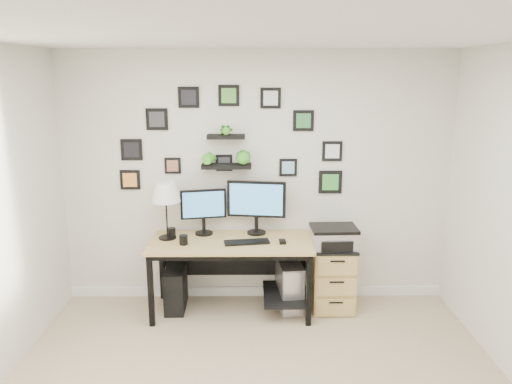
{
  "coord_description": "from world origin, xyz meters",
  "views": [
    {
      "loc": [
        -0.03,
        -3.03,
        2.39
      ],
      "look_at": [
        -0.0,
        1.83,
        1.2
      ],
      "focal_mm": 35.0,
      "sensor_mm": 36.0,
      "label": 1
    }
  ],
  "objects_px": {
    "monitor_left": "(203,208)",
    "table_lamp": "(166,193)",
    "pc_tower_black": "(176,288)",
    "printer": "(334,237)",
    "mug": "(184,240)",
    "monitor_right": "(256,203)",
    "pc_tower_grey": "(289,285)",
    "desk": "(235,252)",
    "file_cabinet": "(332,276)"
  },
  "relations": [
    {
      "from": "monitor_left",
      "to": "table_lamp",
      "type": "xyz_separation_m",
      "value": [
        -0.35,
        -0.13,
        0.19
      ]
    },
    {
      "from": "pc_tower_black",
      "to": "printer",
      "type": "relative_size",
      "value": 0.94
    },
    {
      "from": "mug",
      "to": "pc_tower_black",
      "type": "bearing_deg",
      "value": 126.83
    },
    {
      "from": "monitor_left",
      "to": "monitor_right",
      "type": "xyz_separation_m",
      "value": [
        0.54,
        0.01,
        0.05
      ]
    },
    {
      "from": "monitor_right",
      "to": "printer",
      "type": "relative_size",
      "value": 1.28
    },
    {
      "from": "pc_tower_black",
      "to": "printer",
      "type": "bearing_deg",
      "value": -1.9
    },
    {
      "from": "pc_tower_grey",
      "to": "desk",
      "type": "bearing_deg",
      "value": -175.39
    },
    {
      "from": "desk",
      "to": "file_cabinet",
      "type": "distance_m",
      "value": 1.04
    },
    {
      "from": "mug",
      "to": "file_cabinet",
      "type": "relative_size",
      "value": 0.14
    },
    {
      "from": "mug",
      "to": "file_cabinet",
      "type": "bearing_deg",
      "value": 7.28
    },
    {
      "from": "desk",
      "to": "monitor_right",
      "type": "height_order",
      "value": "monitor_right"
    },
    {
      "from": "pc_tower_grey",
      "to": "file_cabinet",
      "type": "bearing_deg",
      "value": 1.73
    },
    {
      "from": "pc_tower_grey",
      "to": "printer",
      "type": "height_order",
      "value": "printer"
    },
    {
      "from": "file_cabinet",
      "to": "printer",
      "type": "distance_m",
      "value": 0.44
    },
    {
      "from": "table_lamp",
      "to": "desk",
      "type": "bearing_deg",
      "value": -4.44
    },
    {
      "from": "pc_tower_grey",
      "to": "file_cabinet",
      "type": "xyz_separation_m",
      "value": [
        0.44,
        0.01,
        0.09
      ]
    },
    {
      "from": "mug",
      "to": "pc_tower_grey",
      "type": "xyz_separation_m",
      "value": [
        1.04,
        0.18,
        -0.55
      ]
    },
    {
      "from": "monitor_right",
      "to": "printer",
      "type": "distance_m",
      "value": 0.85
    },
    {
      "from": "table_lamp",
      "to": "pc_tower_grey",
      "type": "relative_size",
      "value": 1.11
    },
    {
      "from": "desk",
      "to": "monitor_left",
      "type": "distance_m",
      "value": 0.54
    },
    {
      "from": "monitor_right",
      "to": "pc_tower_black",
      "type": "relative_size",
      "value": 1.36
    },
    {
      "from": "mug",
      "to": "pc_tower_black",
      "type": "height_order",
      "value": "mug"
    },
    {
      "from": "pc_tower_black",
      "to": "file_cabinet",
      "type": "bearing_deg",
      "value": -0.3
    },
    {
      "from": "monitor_right",
      "to": "pc_tower_grey",
      "type": "xyz_separation_m",
      "value": [
        0.34,
        -0.15,
        -0.83
      ]
    },
    {
      "from": "table_lamp",
      "to": "printer",
      "type": "relative_size",
      "value": 1.24
    },
    {
      "from": "monitor_right",
      "to": "mug",
      "type": "height_order",
      "value": "monitor_right"
    },
    {
      "from": "table_lamp",
      "to": "pc_tower_black",
      "type": "xyz_separation_m",
      "value": [
        0.06,
        -0.02,
        -0.99
      ]
    },
    {
      "from": "mug",
      "to": "file_cabinet",
      "type": "distance_m",
      "value": 1.57
    },
    {
      "from": "desk",
      "to": "pc_tower_grey",
      "type": "distance_m",
      "value": 0.67
    },
    {
      "from": "mug",
      "to": "pc_tower_grey",
      "type": "distance_m",
      "value": 1.19
    },
    {
      "from": "desk",
      "to": "pc_tower_black",
      "type": "distance_m",
      "value": 0.73
    },
    {
      "from": "desk",
      "to": "pc_tower_grey",
      "type": "height_order",
      "value": "desk"
    },
    {
      "from": "file_cabinet",
      "to": "mug",
      "type": "bearing_deg",
      "value": -172.72
    },
    {
      "from": "monitor_left",
      "to": "file_cabinet",
      "type": "relative_size",
      "value": 0.71
    },
    {
      "from": "desk",
      "to": "pc_tower_black",
      "type": "bearing_deg",
      "value": 177.11
    },
    {
      "from": "monitor_left",
      "to": "file_cabinet",
      "type": "distance_m",
      "value": 1.49
    },
    {
      "from": "desk",
      "to": "monitor_left",
      "type": "height_order",
      "value": "monitor_left"
    },
    {
      "from": "table_lamp",
      "to": "file_cabinet",
      "type": "distance_m",
      "value": 1.89
    },
    {
      "from": "monitor_left",
      "to": "table_lamp",
      "type": "height_order",
      "value": "table_lamp"
    },
    {
      "from": "monitor_right",
      "to": "table_lamp",
      "type": "height_order",
      "value": "table_lamp"
    },
    {
      "from": "desk",
      "to": "printer",
      "type": "distance_m",
      "value": 1.0
    },
    {
      "from": "table_lamp",
      "to": "printer",
      "type": "distance_m",
      "value": 1.72
    },
    {
      "from": "monitor_left",
      "to": "monitor_right",
      "type": "bearing_deg",
      "value": 1.45
    },
    {
      "from": "mug",
      "to": "pc_tower_black",
      "type": "relative_size",
      "value": 0.21
    },
    {
      "from": "mug",
      "to": "monitor_left",
      "type": "bearing_deg",
      "value": 61.48
    },
    {
      "from": "pc_tower_black",
      "to": "pc_tower_grey",
      "type": "bearing_deg",
      "value": -0.59
    },
    {
      "from": "table_lamp",
      "to": "pc_tower_black",
      "type": "distance_m",
      "value": 1.0
    },
    {
      "from": "monitor_left",
      "to": "mug",
      "type": "xyz_separation_m",
      "value": [
        -0.17,
        -0.31,
        -0.23
      ]
    },
    {
      "from": "monitor_left",
      "to": "file_cabinet",
      "type": "bearing_deg",
      "value": -5.18
    },
    {
      "from": "pc_tower_black",
      "to": "file_cabinet",
      "type": "height_order",
      "value": "file_cabinet"
    }
  ]
}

